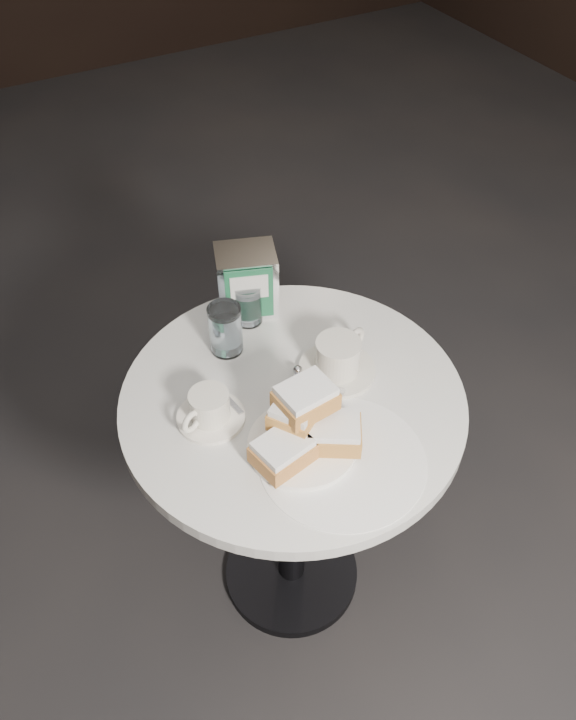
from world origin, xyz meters
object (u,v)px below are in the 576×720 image
at_px(beignet_plate, 304,429).
at_px(napkin_dispenser, 247,281).
at_px(water_glass_right, 248,304).
at_px(coffee_cup_right, 338,359).
at_px(water_glass_left, 226,330).
at_px(coffee_cup_left, 209,409).
at_px(cafe_table, 292,455).

distance_m(beignet_plate, napkin_dispenser, 0.42).
height_order(beignet_plate, water_glass_right, beignet_plate).
height_order(coffee_cup_right, water_glass_right, water_glass_right).
xyz_separation_m(coffee_cup_right, water_glass_left, (-0.17, 0.17, 0.02)).
xyz_separation_m(coffee_cup_left, water_glass_left, (0.11, 0.16, 0.03)).
relative_size(coffee_cup_left, water_glass_left, 1.56).
relative_size(cafe_table, beignet_plate, 3.24).
bearing_deg(beignet_plate, water_glass_left, 93.06).
xyz_separation_m(beignet_plate, napkin_dispenser, (0.08, 0.41, 0.03)).
bearing_deg(water_glass_left, cafe_table, -72.57).
relative_size(beignet_plate, coffee_cup_left, 1.30).
bearing_deg(coffee_cup_right, beignet_plate, -160.76).
bearing_deg(beignet_plate, cafe_table, 70.63).
height_order(cafe_table, water_glass_right, water_glass_right).
bearing_deg(napkin_dispenser, beignet_plate, -82.26).
bearing_deg(water_glass_right, coffee_cup_right, -68.23).
relative_size(coffee_cup_left, coffee_cup_right, 0.85).
relative_size(cafe_table, water_glass_right, 7.52).
bearing_deg(water_glass_left, coffee_cup_left, -124.45).
bearing_deg(napkin_dispenser, water_glass_right, -94.51).
relative_size(cafe_table, coffee_cup_right, 3.58).
height_order(water_glass_left, napkin_dispenser, napkin_dispenser).
xyz_separation_m(coffee_cup_right, water_glass_right, (-0.09, 0.23, 0.01)).
relative_size(coffee_cup_left, napkin_dispenser, 1.13).
xyz_separation_m(beignet_plate, water_glass_right, (0.07, 0.37, -0.00)).
bearing_deg(coffee_cup_right, napkin_dispenser, 83.24).
distance_m(beignet_plate, water_glass_right, 0.37).
distance_m(coffee_cup_left, coffee_cup_right, 0.29).
distance_m(water_glass_right, napkin_dispenser, 0.05).
height_order(cafe_table, water_glass_left, water_glass_left).
bearing_deg(napkin_dispenser, coffee_cup_right, -55.63).
bearing_deg(coffee_cup_left, beignet_plate, -72.20).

